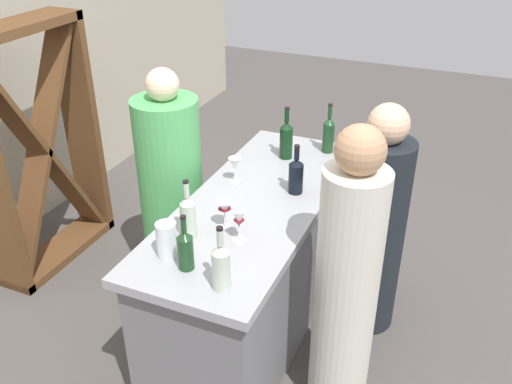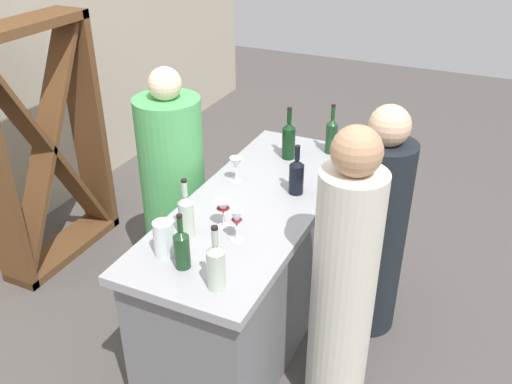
% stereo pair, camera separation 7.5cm
% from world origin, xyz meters
% --- Properties ---
extents(ground_plane, '(12.00, 12.00, 0.00)m').
position_xyz_m(ground_plane, '(0.00, 0.00, 0.00)').
color(ground_plane, '#4C4744').
extents(bar_counter, '(1.82, 0.71, 0.91)m').
position_xyz_m(bar_counter, '(0.00, 0.00, 0.46)').
color(bar_counter, slate).
rests_on(bar_counter, ground).
extents(wine_rack, '(0.95, 0.28, 1.70)m').
position_xyz_m(wine_rack, '(0.13, 1.65, 0.85)').
color(wine_rack, brown).
rests_on(wine_rack, ground).
extents(wine_bottle_leftmost_clear_pale, '(0.08, 0.08, 0.31)m').
position_xyz_m(wine_bottle_leftmost_clear_pale, '(-0.75, -0.16, 1.03)').
color(wine_bottle_leftmost_clear_pale, '#B7C6B2').
rests_on(wine_bottle_leftmost_clear_pale, bar_counter).
extents(wine_bottle_second_left_olive_green, '(0.07, 0.07, 0.28)m').
position_xyz_m(wine_bottle_second_left_olive_green, '(-0.69, 0.05, 1.02)').
color(wine_bottle_second_left_olive_green, '#193D1E').
rests_on(wine_bottle_second_left_olive_green, bar_counter).
extents(wine_bottle_center_clear_pale, '(0.08, 0.08, 0.31)m').
position_xyz_m(wine_bottle_center_clear_pale, '(-0.46, 0.16, 1.03)').
color(wine_bottle_center_clear_pale, '#B7C6B2').
rests_on(wine_bottle_center_clear_pale, bar_counter).
extents(wine_bottle_second_right_near_black, '(0.08, 0.08, 0.29)m').
position_xyz_m(wine_bottle_second_right_near_black, '(0.17, -0.17, 1.02)').
color(wine_bottle_second_right_near_black, black).
rests_on(wine_bottle_second_right_near_black, bar_counter).
extents(wine_bottle_rightmost_dark_green, '(0.08, 0.08, 0.34)m').
position_xyz_m(wine_bottle_rightmost_dark_green, '(0.57, 0.04, 1.04)').
color(wine_bottle_rightmost_dark_green, black).
rests_on(wine_bottle_rightmost_dark_green, bar_counter).
extents(wine_bottle_far_right_olive_green, '(0.07, 0.07, 0.33)m').
position_xyz_m(wine_bottle_far_right_olive_green, '(0.76, -0.18, 1.04)').
color(wine_bottle_far_right_olive_green, '#193D1E').
rests_on(wine_bottle_far_right_olive_green, bar_counter).
extents(wine_glass_near_left, '(0.06, 0.06, 0.17)m').
position_xyz_m(wine_glass_near_left, '(-0.39, -0.08, 1.03)').
color(wine_glass_near_left, white).
rests_on(wine_glass_near_left, bar_counter).
extents(wine_glass_near_center, '(0.08, 0.08, 0.15)m').
position_xyz_m(wine_glass_near_center, '(-0.31, 0.04, 1.02)').
color(wine_glass_near_center, white).
rests_on(wine_glass_near_center, bar_counter).
extents(wine_glass_near_right, '(0.07, 0.07, 0.15)m').
position_xyz_m(wine_glass_near_right, '(0.15, 0.20, 1.02)').
color(wine_glass_near_right, white).
rests_on(wine_glass_near_right, bar_counter).
extents(water_pitcher, '(0.09, 0.09, 0.18)m').
position_xyz_m(water_pitcher, '(-0.64, 0.17, 1.00)').
color(water_pitcher, silver).
rests_on(water_pitcher, bar_counter).
extents(person_left_guest, '(0.36, 0.36, 1.59)m').
position_xyz_m(person_left_guest, '(-0.36, -0.62, 0.75)').
color(person_left_guest, beige).
rests_on(person_left_guest, ground).
extents(person_center_guest, '(0.41, 0.41, 1.44)m').
position_xyz_m(person_center_guest, '(0.34, -0.61, 0.67)').
color(person_center_guest, black).
rests_on(person_center_guest, ground).
extents(person_right_guest, '(0.42, 0.42, 1.53)m').
position_xyz_m(person_right_guest, '(0.16, 0.65, 0.70)').
color(person_right_guest, '#4CA559').
rests_on(person_right_guest, ground).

